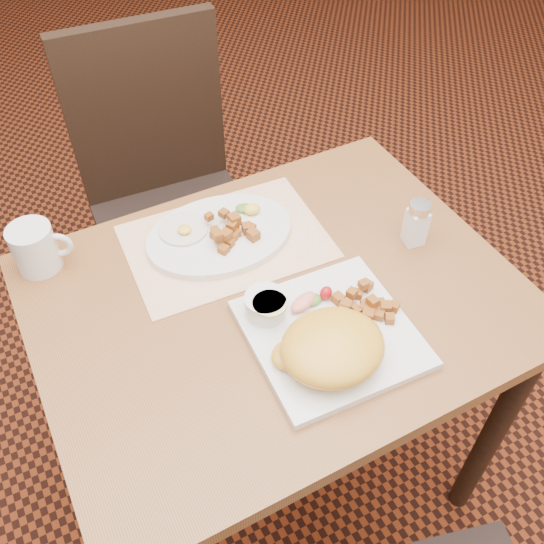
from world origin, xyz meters
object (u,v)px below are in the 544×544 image
Objects in this scene: plate_oval at (220,235)px; coffee_mug at (36,248)px; plate_square at (331,334)px; table at (277,330)px; salt_shaker at (417,223)px; chair_far at (167,189)px.

coffee_mug reaches higher than plate_oval.
table is at bearing 105.83° from plate_square.
salt_shaker is (0.28, 0.13, 0.04)m from plate_square.
chair_far is 0.77m from salt_shaker.
coffee_mug is at bearing 157.55° from salt_shaker.
table is 0.35m from salt_shaker.
plate_square is at bearing 96.66° from chair_far.
plate_oval is (-0.07, 0.32, 0.00)m from plate_square.
plate_oval reaches higher than table.
salt_shaker is at bearing 119.75° from chair_far.
table is at bearing 179.87° from salt_shaker.
chair_far is at bearing 115.95° from salt_shaker.
chair_far is 0.51m from plate_oval.
salt_shaker is 0.75m from coffee_mug.
salt_shaker reaches higher than coffee_mug.
table is 0.66m from chair_far.
table is 0.18m from plate_square.
table is 0.93× the size of chair_far.
salt_shaker is at bearing -28.69° from plate_oval.
table is 0.50m from coffee_mug.
table is at bearing -80.15° from plate_oval.
salt_shaker is (0.31, -0.00, 0.16)m from table.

